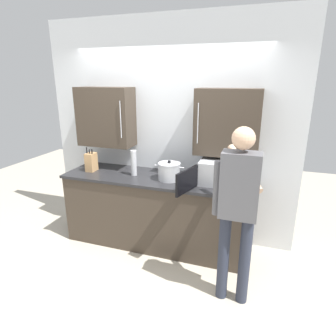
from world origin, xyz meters
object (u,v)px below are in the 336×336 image
object	(u,v)px
microwave_oven	(223,172)
stock_pot	(169,171)
thermos_flask	(134,163)
person_figure	(238,203)
knife_block	(91,162)

from	to	relation	value
microwave_oven	stock_pot	size ratio (longest dim) A/B	2.24
microwave_oven	thermos_flask	xyz separation A→B (m)	(-1.11, -0.06, 0.03)
stock_pot	person_figure	world-z (taller)	person_figure
microwave_oven	stock_pot	distance (m)	0.64
microwave_oven	knife_block	size ratio (longest dim) A/B	2.54
stock_pot	knife_block	distance (m)	1.09
stock_pot	microwave_oven	bearing A→B (deg)	6.47
microwave_oven	knife_block	world-z (taller)	knife_block
knife_block	microwave_oven	bearing A→B (deg)	2.59
microwave_oven	person_figure	distance (m)	0.79
thermos_flask	knife_block	bearing A→B (deg)	-178.48
thermos_flask	stock_pot	size ratio (longest dim) A/B	0.88
thermos_flask	person_figure	size ratio (longest dim) A/B	0.19
microwave_oven	thermos_flask	bearing A→B (deg)	-176.82
person_figure	knife_block	bearing A→B (deg)	161.08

